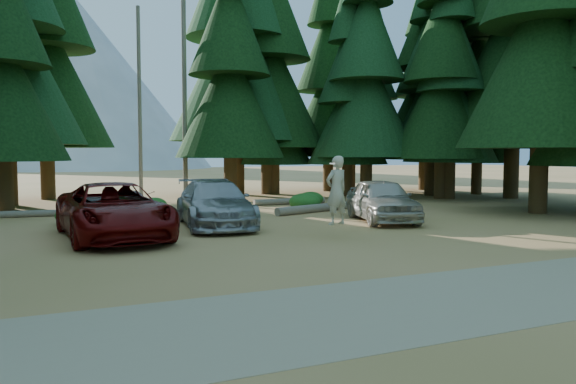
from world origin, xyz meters
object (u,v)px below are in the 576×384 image
at_px(silver_minivan_center, 215,203).
at_px(log_left, 23,214).
at_px(red_pickup, 114,211).
at_px(log_mid, 290,201).
at_px(log_right, 323,207).
at_px(frisbee_player, 336,190).
at_px(silver_minivan_right, 382,200).

height_order(silver_minivan_center, log_left, silver_minivan_center).
bearing_deg(red_pickup, log_mid, 36.70).
relative_size(silver_minivan_center, log_right, 1.01).
bearing_deg(red_pickup, silver_minivan_center, 18.93).
bearing_deg(red_pickup, log_right, 21.22).
relative_size(frisbee_player, log_left, 0.55).
bearing_deg(frisbee_player, log_left, -59.07).
relative_size(silver_minivan_center, frisbee_player, 2.65).
distance_m(red_pickup, log_mid, 11.88).
distance_m(silver_minivan_right, log_left, 13.65).
xyz_separation_m(red_pickup, log_right, (9.02, 4.18, -0.64)).
bearing_deg(log_mid, log_right, -88.82).
height_order(red_pickup, silver_minivan_right, red_pickup).
height_order(frisbee_player, log_mid, frisbee_player).
bearing_deg(silver_minivan_center, log_mid, 55.17).
bearing_deg(log_mid, silver_minivan_right, -85.86).
xyz_separation_m(silver_minivan_center, frisbee_player, (2.52, -3.89, 0.61)).
bearing_deg(red_pickup, silver_minivan_right, -1.79).
relative_size(silver_minivan_right, log_left, 1.24).
relative_size(red_pickup, silver_minivan_right, 1.27).
height_order(red_pickup, log_mid, red_pickup).
distance_m(red_pickup, log_left, 7.43).
bearing_deg(frisbee_player, silver_minivan_right, -152.07).
bearing_deg(log_right, silver_minivan_right, -104.50).
bearing_deg(silver_minivan_center, log_left, 144.24).
distance_m(log_left, log_mid, 11.59).
height_order(silver_minivan_center, log_mid, silver_minivan_center).
bearing_deg(frisbee_player, log_right, -125.79).
bearing_deg(log_left, log_mid, 8.01).
height_order(silver_minivan_right, log_right, silver_minivan_right).
distance_m(frisbee_player, log_mid, 10.67).
height_order(log_left, log_mid, log_mid).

